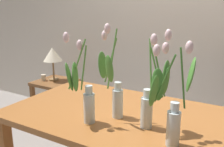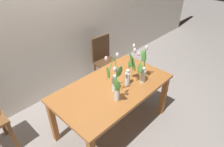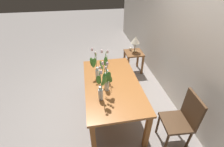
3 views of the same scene
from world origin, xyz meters
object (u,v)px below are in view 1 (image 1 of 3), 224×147
tulip_vase_1 (114,89)px  tulip_vase_2 (153,95)px  tulip_vase_3 (84,95)px  dining_table (128,127)px  pillar_candle (43,78)px  table_lamp (53,55)px  tulip_vase_0 (173,111)px  side_table (55,90)px

tulip_vase_1 → tulip_vase_2: size_ratio=1.03×
tulip_vase_3 → tulip_vase_1: bearing=53.2°
dining_table → tulip_vase_2: tulip_vase_2 is taller
dining_table → pillar_candle: bearing=153.6°
tulip_vase_2 → table_lamp: (-1.62, 0.95, -0.09)m
tulip_vase_0 → tulip_vase_3: tulip_vase_3 is taller
dining_table → tulip_vase_1: tulip_vase_1 is taller
dining_table → tulip_vase_2: size_ratio=2.83×
tulip_vase_3 → table_lamp: bearing=139.3°
tulip_vase_0 → tulip_vase_2: size_ratio=0.93×
dining_table → tulip_vase_2: bearing=-29.4°
pillar_candle → table_lamp: bearing=40.3°
dining_table → side_table: dining_table is taller
tulip_vase_0 → table_lamp: (-1.77, 1.05, -0.06)m
tulip_vase_3 → side_table: (-1.21, 1.05, -0.48)m
tulip_vase_2 → tulip_vase_3: 0.40m
tulip_vase_3 → table_lamp: size_ratio=1.36×
tulip_vase_0 → tulip_vase_2: 0.18m
tulip_vase_1 → pillar_candle: tulip_vase_1 is taller
tulip_vase_1 → table_lamp: 1.64m
tulip_vase_1 → tulip_vase_3: bearing=-126.8°
dining_table → side_table: 1.62m
tulip_vase_0 → tulip_vase_1: bearing=161.7°
tulip_vase_0 → table_lamp: size_ratio=1.32×
dining_table → tulip_vase_3: bearing=-126.8°
tulip_vase_3 → pillar_candle: bearing=143.5°
dining_table → tulip_vase_3: 0.40m
tulip_vase_0 → tulip_vase_1: tulip_vase_1 is taller
dining_table → table_lamp: size_ratio=4.02×
side_table → pillar_candle: bearing=-154.4°
tulip_vase_2 → pillar_candle: 1.96m
dining_table → tulip_vase_3: size_ratio=2.96×
tulip_vase_3 → pillar_candle: (-1.34, 0.99, -0.33)m
table_lamp → pillar_candle: bearing=-139.7°
table_lamp → side_table: bearing=-33.1°
tulip_vase_3 → side_table: size_ratio=0.98×
dining_table → table_lamp: 1.66m
tulip_vase_1 → table_lamp: size_ratio=1.47×
tulip_vase_3 → tulip_vase_2: bearing=17.8°
tulip_vase_2 → tulip_vase_0: bearing=-36.2°
tulip_vase_0 → table_lamp: tulip_vase_0 is taller
table_lamp → tulip_vase_2: bearing=-30.2°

